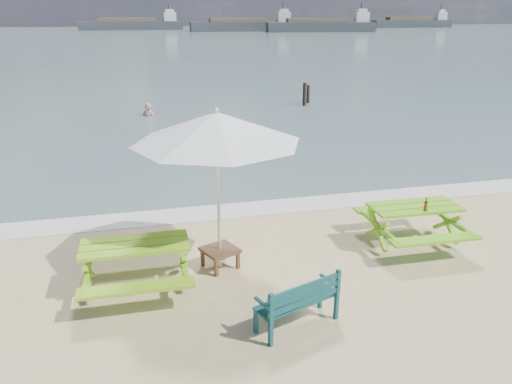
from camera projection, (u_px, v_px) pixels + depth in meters
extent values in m
plane|color=slate|center=(142.00, 39.00, 84.77)|extent=(300.00, 300.00, 0.00)
cube|color=silver|center=(250.00, 209.00, 11.34)|extent=(22.00, 0.90, 0.01)
cube|color=#80BA1C|center=(135.00, 245.00, 7.83)|extent=(1.69, 0.81, 0.05)
cube|color=#80BA1C|center=(136.00, 242.00, 8.66)|extent=(1.68, 0.32, 0.05)
cube|color=#80BA1C|center=(137.00, 288.00, 7.21)|extent=(1.68, 0.32, 0.05)
cube|color=#80BA1C|center=(137.00, 269.00, 7.97)|extent=(1.59, 0.97, 0.71)
cube|color=#6DB81B|center=(415.00, 207.00, 9.37)|extent=(1.69, 0.82, 0.05)
cube|color=#6DB81B|center=(394.00, 207.00, 10.20)|extent=(1.68, 0.33, 0.05)
cube|color=#6DB81B|center=(436.00, 239.00, 8.76)|extent=(1.68, 0.33, 0.05)
cube|color=#6DB81B|center=(413.00, 227.00, 9.51)|extent=(1.59, 0.98, 0.71)
cube|color=#0F3C3E|center=(297.00, 301.00, 7.01)|extent=(1.30, 0.77, 0.04)
cube|color=#0F3C3E|center=(306.00, 294.00, 6.79)|extent=(1.19, 0.45, 0.32)
cube|color=#0F3C3E|center=(296.00, 313.00, 7.08)|extent=(1.24, 0.79, 0.39)
cube|color=brown|center=(220.00, 250.00, 8.65)|extent=(0.73, 0.73, 0.06)
cube|color=brown|center=(220.00, 259.00, 8.71)|extent=(0.64, 0.64, 0.31)
cylinder|color=silver|center=(218.00, 196.00, 8.31)|extent=(0.06, 0.06, 2.66)
cone|color=silver|center=(217.00, 127.00, 7.92)|extent=(3.64, 3.64, 0.50)
cylinder|color=brown|center=(426.00, 207.00, 9.10)|extent=(0.06, 0.06, 0.15)
cylinder|color=brown|center=(427.00, 199.00, 9.06)|extent=(0.03, 0.03, 0.07)
cylinder|color=#AC2813|center=(426.00, 207.00, 9.10)|extent=(0.07, 0.07, 0.06)
imported|color=tan|center=(149.00, 122.00, 21.73)|extent=(0.72, 0.61, 1.68)
cylinder|color=black|center=(304.00, 96.00, 23.84)|extent=(0.18, 0.18, 1.28)
cylinder|color=black|center=(308.00, 96.00, 24.52)|extent=(0.16, 0.16, 1.08)
cube|color=#33393D|center=(131.00, 26.00, 126.49)|extent=(25.76, 4.74, 2.20)
cube|color=silver|center=(170.00, 17.00, 128.19)|extent=(3.16, 3.09, 2.20)
cube|color=#33393D|center=(244.00, 27.00, 116.63)|extent=(25.06, 4.66, 2.20)
cube|color=silver|center=(283.00, 17.00, 117.79)|extent=(3.07, 3.08, 2.20)
cube|color=#33393D|center=(411.00, 24.00, 146.90)|extent=(24.06, 4.72, 2.20)
cube|color=silver|center=(440.00, 16.00, 147.95)|extent=(2.96, 3.08, 2.20)
cube|color=#33393D|center=(321.00, 27.00, 113.63)|extent=(24.94, 6.91, 2.20)
cube|color=silver|center=(361.00, 17.00, 113.95)|extent=(3.29, 3.33, 2.20)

